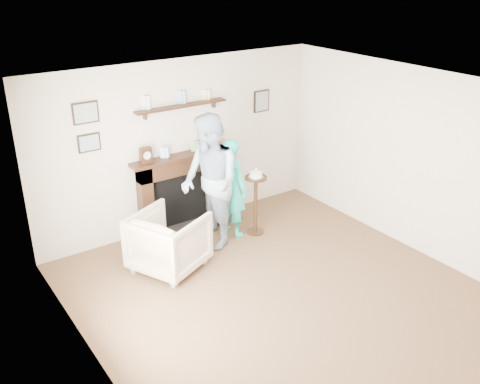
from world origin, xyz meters
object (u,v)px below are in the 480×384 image
armchair (170,267)px  pedestal_table (256,194)px  woman (232,233)px  man (211,243)px

armchair → pedestal_table: (1.50, 0.15, 0.63)m
armchair → woman: woman is taller
woman → armchair: bearing=91.6°
pedestal_table → man: bearing=172.0°
pedestal_table → woman: bearing=149.8°
woman → pedestal_table: pedestal_table is taller
armchair → man: 0.84m
man → armchair: bearing=-66.4°
armchair → woman: (1.20, 0.33, 0.00)m
man → pedestal_table: size_ratio=1.85×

